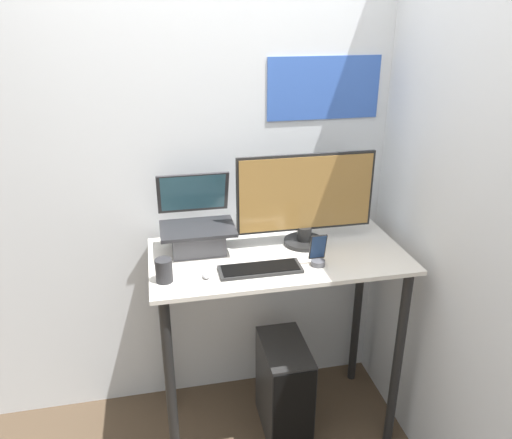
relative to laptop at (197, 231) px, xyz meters
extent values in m
cube|color=silver|center=(0.36, 0.26, 0.19)|extent=(6.00, 0.05, 2.60)
cube|color=#3359B2|center=(0.66, 0.23, 0.60)|extent=(0.57, 0.01, 0.30)
cube|color=silver|center=(1.03, -0.42, 0.19)|extent=(0.05, 6.00, 2.60)
cube|color=beige|center=(0.36, -0.12, -0.10)|extent=(1.18, 0.60, 0.02)
cylinder|color=black|center=(-0.18, -0.37, -0.61)|extent=(0.05, 0.05, 0.99)
cylinder|color=black|center=(0.89, -0.37, -0.61)|extent=(0.05, 0.05, 0.99)
cylinder|color=black|center=(-0.18, 0.12, -0.61)|extent=(0.05, 0.05, 0.99)
cylinder|color=black|center=(0.89, 0.12, -0.61)|extent=(0.05, 0.05, 0.99)
cube|color=#4C4C51|center=(0.00, -0.02, -0.04)|extent=(0.24, 0.16, 0.11)
cube|color=#262628|center=(0.00, -0.02, 0.02)|extent=(0.34, 0.23, 0.02)
cube|color=#262628|center=(0.00, 0.14, 0.14)|extent=(0.34, 0.10, 0.22)
cube|color=#336072|center=(0.00, 0.13, 0.14)|extent=(0.31, 0.09, 0.19)
cylinder|color=black|center=(0.51, -0.05, -0.08)|extent=(0.20, 0.20, 0.02)
cylinder|color=black|center=(0.51, -0.05, -0.04)|extent=(0.07, 0.07, 0.07)
cube|color=black|center=(0.51, -0.04, 0.17)|extent=(0.65, 0.01, 0.37)
cube|color=olive|center=(0.51, -0.05, 0.17)|extent=(0.63, 0.01, 0.35)
cube|color=black|center=(0.24, -0.27, -0.09)|extent=(0.36, 0.12, 0.01)
cube|color=black|center=(0.24, -0.27, -0.08)|extent=(0.33, 0.11, 0.00)
ellipsoid|color=#99999E|center=(0.01, -0.28, -0.08)|extent=(0.03, 0.05, 0.02)
cylinder|color=#4C4C51|center=(0.50, -0.27, -0.08)|extent=(0.06, 0.06, 0.02)
cube|color=black|center=(0.50, -0.26, -0.01)|extent=(0.07, 0.03, 0.12)
cube|color=navy|center=(0.50, -0.26, -0.01)|extent=(0.06, 0.03, 0.11)
cube|color=black|center=(0.39, -0.17, -0.85)|extent=(0.22, 0.38, 0.52)
cube|color=black|center=(0.39, -0.36, -0.85)|extent=(0.21, 0.01, 0.49)
cylinder|color=#262628|center=(-0.17, -0.27, -0.04)|extent=(0.07, 0.07, 0.10)
camera|label=1|loc=(-0.17, -2.12, 0.95)|focal=35.00mm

